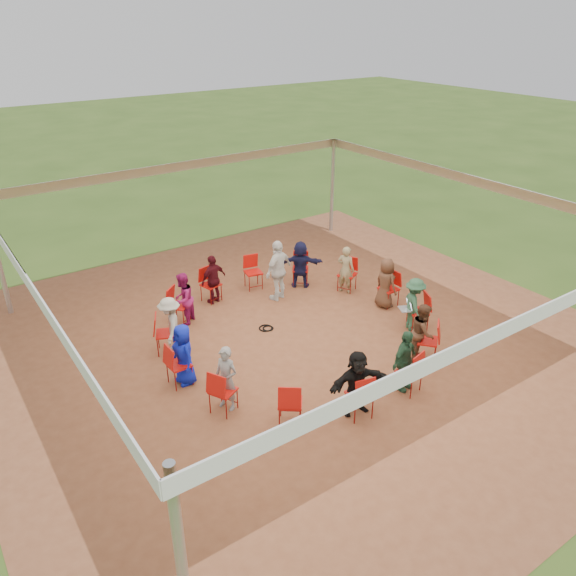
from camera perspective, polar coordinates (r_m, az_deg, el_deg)
ground at (r=12.64m, az=0.84°, el=-5.27°), size 80.00×80.00×0.00m
dirt_patch at (r=12.64m, az=0.84°, el=-5.25°), size 13.00×13.00×0.00m
tent at (r=11.57m, az=0.92°, el=4.77°), size 10.33×10.33×3.00m
chair_0 at (r=13.18m, az=13.08°, el=-2.36°), size 0.58×0.57×0.90m
chair_1 at (r=14.09m, az=10.19°, el=-0.10°), size 0.45×0.43×0.90m
chair_2 at (r=14.70m, az=6.04°, el=1.36°), size 0.58×0.57×0.90m
chair_3 at (r=14.94m, az=1.27°, el=1.93°), size 0.60×0.61×0.90m
chair_4 at (r=14.76m, az=-3.55°, el=1.57°), size 0.50×0.52×0.90m
chair_5 at (r=14.21m, az=-7.85°, el=0.32°), size 0.51×0.53×0.90m
chair_6 at (r=13.33m, az=-11.02°, el=-1.78°), size 0.60×0.61×0.90m
chair_7 at (r=12.27m, az=-12.33°, el=-4.56°), size 0.58×0.57×0.90m
chair_8 at (r=11.21m, az=-11.02°, el=-7.66°), size 0.45×0.43×0.90m
chair_9 at (r=10.39m, az=-6.61°, el=-10.34°), size 0.58×0.57×0.90m
chair_10 at (r=10.05m, az=0.22°, el=-11.59°), size 0.60×0.61×0.90m
chair_11 at (r=10.31m, az=7.27°, el=-10.75°), size 0.50×0.52×0.90m
chair_12 at (r=11.06m, az=12.17°, el=-8.29°), size 0.51×0.53×0.90m
chair_13 at (r=12.10m, az=14.00°, el=-5.23°), size 0.60×0.61×0.90m
person_seated_0 at (r=13.04m, az=12.68°, el=-1.66°), size 0.72×0.92×1.28m
person_seated_1 at (r=13.93m, az=9.90°, el=0.49°), size 0.36×0.63×1.28m
person_seated_2 at (r=14.52m, az=5.89°, el=1.88°), size 0.48×0.55×1.28m
person_seated_3 at (r=14.75m, az=1.26°, el=2.42°), size 1.21×1.07×1.28m
person_seated_4 at (r=14.04m, az=-7.57°, el=0.88°), size 0.82×0.55×1.28m
person_seated_5 at (r=13.19m, az=-10.62°, el=-1.11°), size 0.71×0.67×1.28m
person_seated_6 at (r=12.17m, az=-11.85°, el=-3.74°), size 0.72×0.92×1.28m
person_seated_7 at (r=11.15m, az=-10.54°, el=-6.64°), size 0.36×0.63×1.28m
person_seated_8 at (r=10.36m, az=-6.29°, el=-9.14°), size 0.48×0.55×1.28m
person_seated_9 at (r=10.27m, az=7.00°, el=-9.53°), size 1.25×0.68×1.28m
person_seated_10 at (r=11.00m, az=11.73°, el=-7.24°), size 0.82×0.55×1.28m
person_seated_11 at (r=12.00m, az=13.53°, el=-4.37°), size 0.71×0.67×1.28m
standing_person at (r=14.04m, az=-0.98°, el=1.82°), size 1.03×0.75×1.58m
cable_coil at (r=13.04m, az=-2.19°, el=-4.10°), size 0.39×0.39×0.03m
laptop at (r=13.00m, az=12.00°, el=-1.86°), size 0.37×0.40×0.22m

